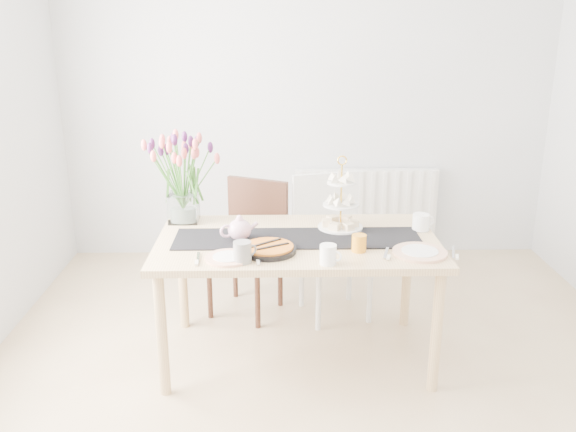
{
  "coord_description": "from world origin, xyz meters",
  "views": [
    {
      "loc": [
        -0.27,
        -2.74,
        1.95
      ],
      "look_at": [
        -0.2,
        0.47,
        0.9
      ],
      "focal_mm": 38.0,
      "sensor_mm": 36.0,
      "label": 1
    }
  ],
  "objects_px": {
    "tulip_vase": "(181,165)",
    "tart_tin": "(268,249)",
    "cake_stand": "(341,211)",
    "teapot": "(240,230)",
    "dining_table": "(297,251)",
    "cream_jug": "(421,222)",
    "chair_white": "(331,234)",
    "radiator": "(366,204)",
    "mug_white": "(328,255)",
    "chair_brown": "(251,236)",
    "mug_grey": "(242,252)",
    "mug_orange": "(359,243)",
    "plate_right": "(420,252)",
    "plate_left": "(228,258)"
  },
  "relations": [
    {
      "from": "chair_brown",
      "to": "tart_tin",
      "type": "bearing_deg",
      "value": -56.48
    },
    {
      "from": "tulip_vase",
      "to": "plate_right",
      "type": "relative_size",
      "value": 2.23
    },
    {
      "from": "cake_stand",
      "to": "mug_orange",
      "type": "distance_m",
      "value": 0.38
    },
    {
      "from": "dining_table",
      "to": "teapot",
      "type": "height_order",
      "value": "teapot"
    },
    {
      "from": "cream_jug",
      "to": "mug_white",
      "type": "bearing_deg",
      "value": -147.91
    },
    {
      "from": "cream_jug",
      "to": "cake_stand",
      "type": "bearing_deg",
      "value": 167.16
    },
    {
      "from": "cake_stand",
      "to": "mug_white",
      "type": "distance_m",
      "value": 0.56
    },
    {
      "from": "mug_grey",
      "to": "plate_right",
      "type": "bearing_deg",
      "value": -24.94
    },
    {
      "from": "radiator",
      "to": "dining_table",
      "type": "xyz_separation_m",
      "value": [
        -0.64,
        -1.67,
        0.22
      ]
    },
    {
      "from": "radiator",
      "to": "chair_brown",
      "type": "height_order",
      "value": "chair_brown"
    },
    {
      "from": "mug_grey",
      "to": "plate_left",
      "type": "relative_size",
      "value": 0.46
    },
    {
      "from": "mug_grey",
      "to": "chair_white",
      "type": "bearing_deg",
      "value": 29.54
    },
    {
      "from": "radiator",
      "to": "mug_grey",
      "type": "distance_m",
      "value": 2.25
    },
    {
      "from": "cake_stand",
      "to": "plate_right",
      "type": "distance_m",
      "value": 0.57
    },
    {
      "from": "dining_table",
      "to": "cake_stand",
      "type": "relative_size",
      "value": 4.07
    },
    {
      "from": "mug_white",
      "to": "plate_right",
      "type": "relative_size",
      "value": 0.35
    },
    {
      "from": "chair_brown",
      "to": "chair_white",
      "type": "height_order",
      "value": "chair_white"
    },
    {
      "from": "cake_stand",
      "to": "teapot",
      "type": "relative_size",
      "value": 1.83
    },
    {
      "from": "tulip_vase",
      "to": "mug_orange",
      "type": "xyz_separation_m",
      "value": [
        1.01,
        -0.54,
        -0.31
      ]
    },
    {
      "from": "cake_stand",
      "to": "teapot",
      "type": "distance_m",
      "value": 0.62
    },
    {
      "from": "chair_white",
      "to": "cream_jug",
      "type": "xyz_separation_m",
      "value": [
        0.48,
        -0.49,
        0.24
      ]
    },
    {
      "from": "chair_brown",
      "to": "tart_tin",
      "type": "relative_size",
      "value": 2.99
    },
    {
      "from": "dining_table",
      "to": "cake_stand",
      "type": "xyz_separation_m",
      "value": [
        0.26,
        0.17,
        0.19
      ]
    },
    {
      "from": "cake_stand",
      "to": "cream_jug",
      "type": "bearing_deg",
      "value": -4.24
    },
    {
      "from": "mug_white",
      "to": "cream_jug",
      "type": "bearing_deg",
      "value": 71.88
    },
    {
      "from": "dining_table",
      "to": "mug_white",
      "type": "height_order",
      "value": "mug_white"
    },
    {
      "from": "chair_white",
      "to": "plate_right",
      "type": "height_order",
      "value": "chair_white"
    },
    {
      "from": "tart_tin",
      "to": "mug_white",
      "type": "height_order",
      "value": "mug_white"
    },
    {
      "from": "tulip_vase",
      "to": "cake_stand",
      "type": "bearing_deg",
      "value": -10.08
    },
    {
      "from": "tulip_vase",
      "to": "tart_tin",
      "type": "distance_m",
      "value": 0.83
    },
    {
      "from": "dining_table",
      "to": "tart_tin",
      "type": "height_order",
      "value": "tart_tin"
    },
    {
      "from": "chair_brown",
      "to": "cream_jug",
      "type": "xyz_separation_m",
      "value": [
        1.03,
        -0.53,
        0.27
      ]
    },
    {
      "from": "tulip_vase",
      "to": "cake_stand",
      "type": "relative_size",
      "value": 1.65
    },
    {
      "from": "radiator",
      "to": "dining_table",
      "type": "distance_m",
      "value": 1.8
    },
    {
      "from": "chair_white",
      "to": "dining_table",
      "type": "bearing_deg",
      "value": -127.2
    },
    {
      "from": "radiator",
      "to": "tulip_vase",
      "type": "distance_m",
      "value": 1.99
    },
    {
      "from": "cream_jug",
      "to": "mug_white",
      "type": "height_order",
      "value": "mug_white"
    },
    {
      "from": "chair_white",
      "to": "radiator",
      "type": "bearing_deg",
      "value": 54.45
    },
    {
      "from": "cake_stand",
      "to": "cream_jug",
      "type": "xyz_separation_m",
      "value": [
        0.47,
        -0.04,
        -0.06
      ]
    },
    {
      "from": "radiator",
      "to": "chair_white",
      "type": "height_order",
      "value": "chair_white"
    },
    {
      "from": "mug_white",
      "to": "mug_orange",
      "type": "distance_m",
      "value": 0.25
    },
    {
      "from": "mug_orange",
      "to": "mug_grey",
      "type": "bearing_deg",
      "value": 135.57
    },
    {
      "from": "tulip_vase",
      "to": "teapot",
      "type": "relative_size",
      "value": 3.03
    },
    {
      "from": "tulip_vase",
      "to": "tart_tin",
      "type": "height_order",
      "value": "tulip_vase"
    },
    {
      "from": "plate_right",
      "to": "tart_tin",
      "type": "bearing_deg",
      "value": 176.91
    },
    {
      "from": "teapot",
      "to": "tulip_vase",
      "type": "bearing_deg",
      "value": 115.97
    },
    {
      "from": "chair_white",
      "to": "teapot",
      "type": "distance_m",
      "value": 0.91
    },
    {
      "from": "dining_table",
      "to": "mug_white",
      "type": "distance_m",
      "value": 0.42
    },
    {
      "from": "plate_left",
      "to": "mug_white",
      "type": "bearing_deg",
      "value": -8.73
    },
    {
      "from": "teapot",
      "to": "chair_brown",
      "type": "bearing_deg",
      "value": 68.37
    }
  ]
}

